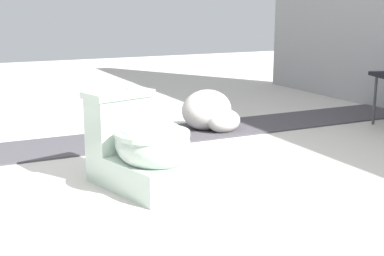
% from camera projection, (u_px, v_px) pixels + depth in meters
% --- Properties ---
extents(ground_plane, '(14.00, 14.00, 0.00)m').
position_uv_depth(ground_plane, '(108.00, 199.00, 2.72)').
color(ground_plane, beige).
extents(gravel_strip, '(0.56, 8.00, 0.01)m').
position_uv_depth(gravel_strip, '(128.00, 139.00, 3.91)').
color(gravel_strip, '#423F44').
rests_on(gravel_strip, ground).
extents(toilet, '(0.71, 0.53, 0.52)m').
position_uv_depth(toilet, '(142.00, 148.00, 2.85)').
color(toilet, '#B2C6B7').
rests_on(toilet, ground).
extents(boulder_near, '(0.42, 0.48, 0.32)m').
position_uv_depth(boulder_near, '(207.00, 110.00, 4.20)').
color(boulder_near, '#B7B2AD').
rests_on(boulder_near, ground).
extents(boulder_far, '(0.28, 0.33, 0.18)m').
position_uv_depth(boulder_far, '(224.00, 121.00, 4.12)').
color(boulder_far, '#B7B2AD').
rests_on(boulder_far, ground).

